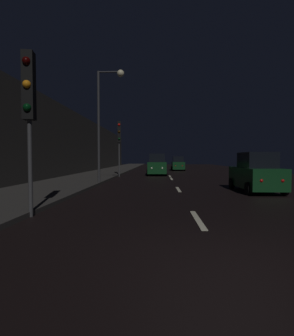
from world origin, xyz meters
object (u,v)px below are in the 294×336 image
Objects in this scene: car_distant_taillights at (178,164)px; streetlamp_overhead at (106,109)px; traffic_light_far_left at (119,136)px; car_parked_right_near at (256,174)px; car_approaching_headlights at (157,165)px; traffic_light_near_left at (29,98)px.

streetlamp_overhead is at bearing 162.67° from car_distant_taillights.
traffic_light_far_left is 13.53m from car_parked_right_near.
streetlamp_overhead reaches higher than car_approaching_headlights.
streetlamp_overhead is at bearing 69.73° from car_parked_right_near.
car_distant_taillights is at bearing 157.66° from traffic_light_near_left.
traffic_light_far_left is 1.19× the size of car_approaching_headlights.
car_parked_right_near is at bearing -174.25° from car_distant_taillights.
car_approaching_headlights is 1.07× the size of car_parked_right_near.
traffic_light_far_left is 4.93m from car_approaching_headlights.
car_distant_taillights is (5.96, 19.09, -3.88)m from streetlamp_overhead.
car_parked_right_near is at bearing -20.27° from streetlamp_overhead.
traffic_light_near_left is 1.19× the size of car_parked_right_near.
traffic_light_near_left is 0.93× the size of traffic_light_far_left.
car_approaching_headlights reaches higher than car_distant_taillights.
streetlamp_overhead is 1.83× the size of car_parked_right_near.
traffic_light_near_left is at bearing 125.20° from car_parked_right_near.
car_parked_right_near is at bearing 21.78° from car_approaching_headlights.
traffic_light_near_left is at bearing -10.54° from traffic_light_far_left.
traffic_light_near_left is at bearing 167.35° from car_distant_taillights.
car_parked_right_near is (8.54, 6.02, -2.47)m from traffic_light_near_left.
car_parked_right_near is (5.01, -12.53, -0.07)m from car_approaching_headlights.
streetlamp_overhead is (0.26, -7.20, 1.11)m from traffic_light_far_left.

